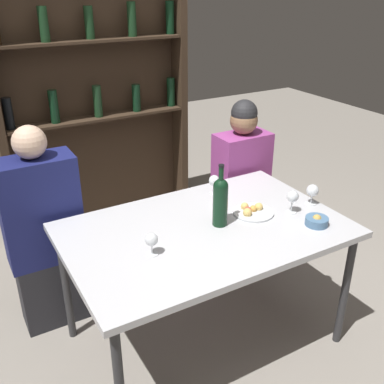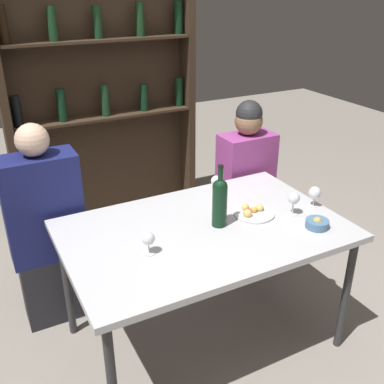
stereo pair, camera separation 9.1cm
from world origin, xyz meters
name	(u,v)px [view 2 (the right image)]	position (x,y,z in m)	size (l,w,h in m)	color
ground_plane	(203,338)	(0.00, 0.00, 0.00)	(10.00, 10.00, 0.00)	gray
dining_table	(204,237)	(0.00, 0.00, 0.71)	(1.48, 0.95, 0.77)	silver
wine_rack_wall	(101,80)	(0.00, 1.70, 1.23)	(1.55, 0.21, 2.39)	#38281C
wine_bottle	(220,200)	(0.08, -0.01, 0.91)	(0.08, 0.08, 0.35)	black
wine_glass_0	(148,239)	(-0.35, -0.09, 0.84)	(0.06, 0.06, 0.11)	silver
wine_glass_1	(216,182)	(0.27, 0.33, 0.85)	(0.07, 0.07, 0.12)	silver
wine_glass_2	(315,193)	(0.68, -0.07, 0.85)	(0.07, 0.07, 0.12)	silver
wine_glass_3	(294,199)	(0.51, -0.10, 0.86)	(0.07, 0.07, 0.13)	silver
food_plate_0	(252,212)	(0.31, 0.01, 0.78)	(0.23, 0.23, 0.05)	silver
snack_bowl	(317,223)	(0.53, -0.27, 0.79)	(0.12, 0.12, 0.06)	#4C7299
seated_person_left	(47,234)	(-0.72, 0.63, 0.59)	(0.43, 0.22, 1.27)	#26262B
seated_person_right	(245,188)	(0.68, 0.63, 0.59)	(0.38, 0.22, 1.23)	#26262B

